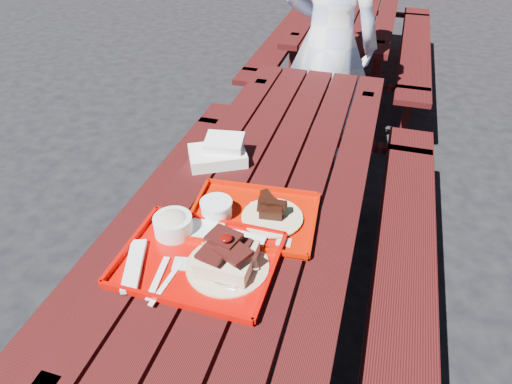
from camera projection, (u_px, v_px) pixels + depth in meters
The scene contains 7 objects.
ground at pixel (265, 309), 2.23m from camera, with size 60.00×60.00×0.00m, color black.
picnic_table_near at pixel (266, 221), 1.89m from camera, with size 1.41×2.40×0.75m.
picnic_table_far at pixel (351, 25), 4.05m from camera, with size 1.41×2.40×0.75m.
near_tray at pixel (201, 250), 1.44m from camera, with size 0.49×0.42×0.15m.
far_tray at pixel (251, 216), 1.59m from camera, with size 0.47×0.38×0.07m.
white_cloth at pixel (219, 152), 1.90m from camera, with size 0.28×0.26×0.09m.
person at pixel (329, 44), 2.85m from camera, with size 0.61×0.40×1.67m, color #BFD3FF.
Camera 1 is at (0.37, -1.40, 1.79)m, focal length 32.00 mm.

